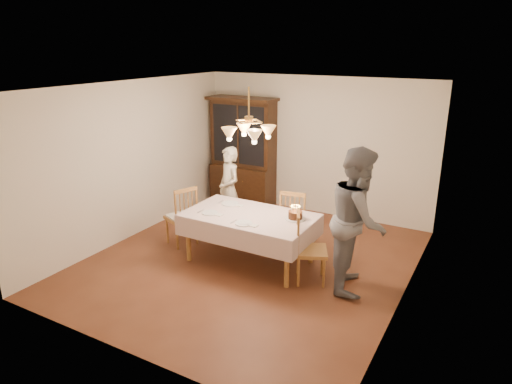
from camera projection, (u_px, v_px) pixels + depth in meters
The scene contains 14 objects.
ground at pixel (250, 261), 6.93m from camera, with size 5.00×5.00×0.00m, color #562A18.
room_shell at pixel (249, 160), 6.43m from camera, with size 5.00×5.00×5.00m.
dining_table at pixel (249, 219), 6.71m from camera, with size 1.90×1.10×0.76m.
china_hutch at pixel (243, 154), 9.15m from camera, with size 1.38×0.54×2.16m.
chair_far_side at pixel (295, 222), 7.25m from camera, with size 0.50×0.48×1.00m.
chair_left_end at pixel (182, 218), 7.40m from camera, with size 0.56×0.57×1.00m.
chair_right_end at pixel (310, 251), 6.23m from camera, with size 0.57×0.58×1.00m.
elderly_woman at pixel (229, 189), 7.87m from camera, with size 0.55×0.36×1.49m, color beige.
adult_in_grey at pixel (358, 219), 5.95m from camera, with size 0.94×0.73×1.93m, color slate.
birthday_cake at pixel (295, 216), 6.50m from camera, with size 0.30×0.30×0.21m.
place_setting_near_left at pixel (211, 213), 6.74m from camera, with size 0.38×0.24×0.02m.
place_setting_near_right at pixel (245, 223), 6.34m from camera, with size 0.39×0.24×0.02m.
place_setting_far_left at pixel (231, 204), 7.12m from camera, with size 0.42×0.27×0.02m.
chandelier at pixel (249, 132), 6.31m from camera, with size 0.62×0.62×0.73m.
Camera 1 is at (3.14, -5.41, 3.16)m, focal length 32.00 mm.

